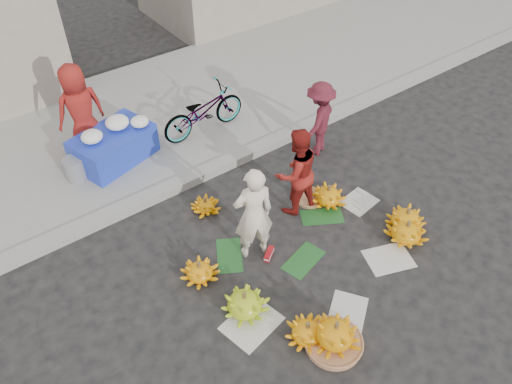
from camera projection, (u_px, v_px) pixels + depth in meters
ground at (300, 249)px, 7.26m from camera, size 80.00×80.00×0.00m
curb at (217, 167)px, 8.51m from camera, size 40.00×0.25×0.15m
sidewalk at (159, 113)px, 9.77m from camera, size 40.00×4.00×0.12m
newspaper_scatter at (338, 284)px, 6.78m from camera, size 3.20×1.80×0.00m
banana_leaves at (286, 243)px, 7.33m from camera, size 2.00×1.00×0.00m
banana_bunch_0 at (245, 303)px, 6.35m from camera, size 0.76×0.76×0.39m
banana_bunch_1 at (335, 336)px, 5.97m from camera, size 0.80×0.80×0.48m
banana_bunch_2 at (307, 332)px, 6.08m from camera, size 0.63×0.63×0.33m
banana_bunch_3 at (406, 232)px, 7.28m from camera, size 0.67×0.67×0.38m
banana_bunch_4 at (406, 219)px, 7.46m from camera, size 0.76×0.76×0.38m
banana_bunch_5 at (328, 195)px, 7.87m from camera, size 0.57×0.57×0.36m
banana_bunch_6 at (200, 271)px, 6.77m from camera, size 0.51×0.51×0.32m
banana_bunch_7 at (206, 205)px, 7.76m from camera, size 0.45×0.45×0.27m
basket_spare at (309, 198)px, 8.01m from camera, size 0.57×0.57×0.05m
incense_stack at (269, 254)px, 7.11m from camera, size 0.25×0.20×0.10m
vendor_cream at (253, 214)px, 6.70m from camera, size 0.64×0.52×1.53m
vendor_red at (296, 172)px, 7.39m from camera, size 0.76×0.62×1.47m
man_striped at (319, 119)px, 8.50m from camera, size 1.02×0.83×1.37m
flower_table at (114, 144)px, 8.40m from camera, size 1.48×1.15×0.76m
grey_bucket at (75, 169)px, 8.11m from camera, size 0.34×0.34×0.39m
flower_vendor at (81, 111)px, 8.23m from camera, size 0.82×0.55×1.64m
bicycle at (203, 111)px, 8.93m from camera, size 0.60×1.65×0.86m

